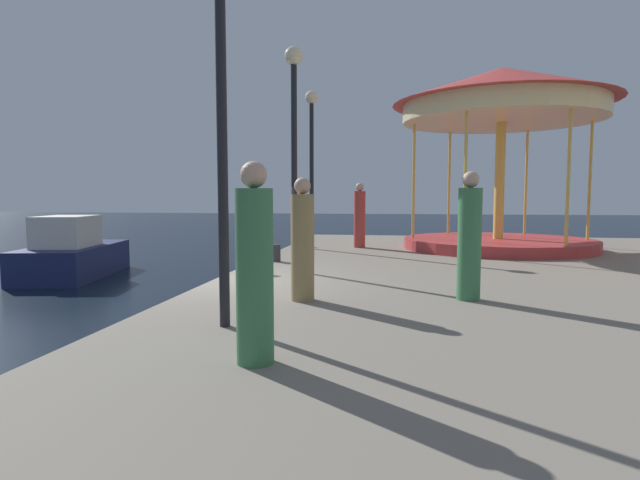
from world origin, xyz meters
TOP-DOWN VIEW (x-y plane):
  - ground_plane at (0.00, 0.00)m, footprint 120.00×120.00m
  - quay_dock at (6.07, 0.00)m, footprint 12.13×22.28m
  - motorboat_navy at (-5.97, 4.43)m, footprint 2.62×4.37m
  - carousel at (6.18, 6.38)m, footprint 6.15×6.15m
  - lamp_post_near_edge at (1.34, -3.34)m, footprint 0.36×0.36m
  - lamp_post_mid_promenade at (1.26, 1.11)m, footprint 0.36×0.36m
  - lamp_post_far_end at (0.85, 5.57)m, footprint 0.36×0.36m
  - bollard_center at (0.56, 0.75)m, footprint 0.24×0.24m
  - bollard_north at (0.50, 2.60)m, footprint 0.24×0.24m
  - bollard_south at (0.38, 6.30)m, footprint 0.24×0.24m
  - person_by_the_water at (1.96, -1.72)m, footprint 0.34×0.34m
  - person_mid_promenade at (2.06, -4.57)m, footprint 0.34×0.34m
  - person_far_corner at (2.18, 6.23)m, footprint 0.34×0.34m
  - person_near_carousel at (4.36, -1.31)m, footprint 0.34×0.34m

SIDE VIEW (x-z plane):
  - ground_plane at x=0.00m, z-range 0.00..0.00m
  - quay_dock at x=6.07m, z-range 0.00..0.80m
  - motorboat_navy at x=-5.97m, z-range -0.23..1.54m
  - bollard_center at x=0.56m, z-range 0.80..1.20m
  - bollard_north at x=0.50m, z-range 0.80..1.20m
  - bollard_south at x=0.38m, z-range 0.80..1.20m
  - person_by_the_water at x=1.96m, z-range 0.74..2.53m
  - person_mid_promenade at x=2.06m, z-range 0.74..2.57m
  - person_near_carousel at x=4.36m, z-range 0.74..2.62m
  - person_far_corner at x=2.18m, z-range 0.74..2.66m
  - lamp_post_mid_promenade at x=1.26m, z-range 1.60..6.05m
  - lamp_post_near_edge at x=1.34m, z-range 1.60..6.06m
  - lamp_post_far_end at x=0.85m, z-range 1.61..6.11m
  - carousel at x=6.18m, z-range 2.05..7.19m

